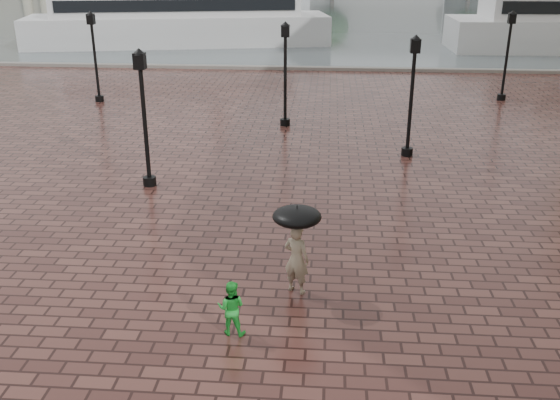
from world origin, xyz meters
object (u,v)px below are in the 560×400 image
street_lamps (294,76)px  child_pedestrian (231,308)px  adult_pedestrian (296,259)px  ferry_near (179,15)px

street_lamps → child_pedestrian: street_lamps is taller
street_lamps → adult_pedestrian: bearing=-86.4°
adult_pedestrian → child_pedestrian: (-1.24, -1.79, -0.24)m
adult_pedestrian → ferry_near: bearing=-49.2°
street_lamps → ferry_near: 27.38m
child_pedestrian → street_lamps: bearing=-86.3°
ferry_near → adult_pedestrian: bearing=-84.9°
street_lamps → child_pedestrian: bearing=-91.2°
ferry_near → child_pedestrian: bearing=-87.2°
street_lamps → adult_pedestrian: (0.91, -14.21, -1.48)m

